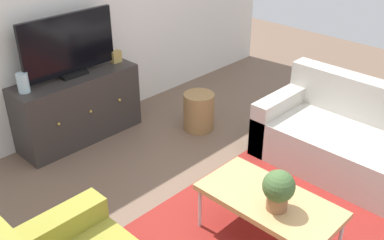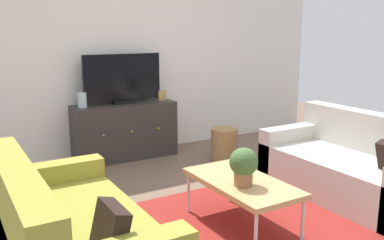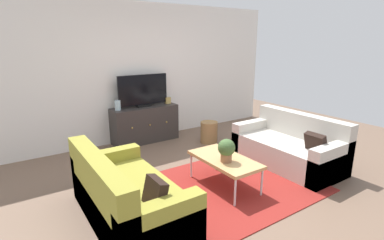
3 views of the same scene
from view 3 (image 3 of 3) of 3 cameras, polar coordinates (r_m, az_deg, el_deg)
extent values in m
plane|color=brown|center=(4.31, 5.00, -12.18)|extent=(10.00, 10.00, 0.00)
cube|color=white|center=(6.05, -10.17, 9.00)|extent=(6.40, 0.12, 2.70)
cube|color=maroon|center=(4.20, 6.31, -12.86)|extent=(2.50, 1.90, 0.01)
cube|color=olive|center=(3.53, -11.82, -15.23)|extent=(0.88, 1.71, 0.41)
cube|color=olive|center=(3.34, -17.53, -13.53)|extent=(0.20, 1.71, 0.82)
cube|color=olive|center=(4.14, -15.99, -9.50)|extent=(0.88, 0.18, 0.58)
cube|color=olive|center=(2.90, -5.73, -20.53)|extent=(0.88, 0.18, 0.58)
cube|color=black|center=(2.96, -7.25, -14.01)|extent=(0.17, 0.30, 0.32)
cube|color=beige|center=(5.06, 17.87, -6.06)|extent=(0.88, 1.71, 0.41)
cube|color=beige|center=(5.25, 20.36, -3.17)|extent=(0.20, 1.71, 0.82)
cube|color=beige|center=(5.50, 11.72, -3.02)|extent=(0.88, 0.18, 0.58)
cube|color=beige|center=(4.64, 25.38, -7.71)|extent=(0.88, 0.18, 0.58)
cube|color=black|center=(4.63, 22.88, -4.20)|extent=(0.19, 0.30, 0.32)
cube|color=tan|center=(4.08, 6.36, -7.63)|extent=(0.54, 1.04, 0.04)
cylinder|color=silver|center=(3.71, 8.37, -13.79)|extent=(0.03, 0.03, 0.38)
cylinder|color=silver|center=(4.00, 13.39, -11.77)|extent=(0.03, 0.03, 0.38)
cylinder|color=silver|center=(4.38, -0.15, -8.86)|extent=(0.03, 0.03, 0.38)
cylinder|color=silver|center=(4.63, 4.64, -7.54)|extent=(0.03, 0.03, 0.38)
cylinder|color=#936042|center=(3.94, 6.65, -7.27)|extent=(0.15, 0.15, 0.11)
sphere|color=#426033|center=(3.89, 6.72, -5.34)|extent=(0.23, 0.23, 0.23)
cube|color=#332D2B|center=(5.96, -9.13, -0.77)|extent=(1.31, 0.44, 0.71)
sphere|color=#B79338|center=(5.61, -11.54, -1.52)|extent=(0.03, 0.03, 0.03)
sphere|color=#B79338|center=(5.75, -8.16, -0.95)|extent=(0.03, 0.03, 0.03)
sphere|color=#B79338|center=(5.91, -4.96, -0.41)|extent=(0.03, 0.03, 0.03)
cube|color=black|center=(5.89, -9.36, 2.81)|extent=(0.28, 0.16, 0.04)
cube|color=black|center=(5.83, -9.50, 5.83)|extent=(1.02, 0.04, 0.59)
cylinder|color=silver|center=(5.66, -14.24, 2.81)|extent=(0.11, 0.11, 0.19)
cube|color=tan|center=(6.10, -4.72, 3.81)|extent=(0.11, 0.07, 0.13)
cylinder|color=#9E7547|center=(5.87, 3.32, -2.37)|extent=(0.34, 0.34, 0.42)
camera|label=1|loc=(1.55, -29.92, 32.85)|focal=41.90mm
camera|label=2|loc=(0.56, 25.80, -21.69)|focal=39.58mm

